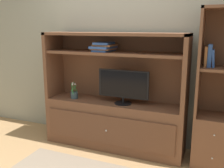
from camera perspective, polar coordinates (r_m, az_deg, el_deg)
The scene contains 8 objects.
ground_plane at distance 3.35m, azimuth -2.40°, elevation -16.30°, with size 8.00×8.00×0.00m, color tan.
painted_rear_wall at distance 3.63m, azimuth 2.46°, elevation 9.13°, with size 6.00×0.10×2.80m, color gray.
media_console at distance 3.49m, azimuth 0.36°, elevation -6.18°, with size 1.89×0.48×1.55m.
tv_monitor at distance 3.29m, azimuth 2.50°, elevation -0.38°, with size 0.67×0.23×0.44m.
potted_plant at distance 3.62m, azimuth -8.37°, elevation -2.34°, with size 0.11×0.11×0.24m.
magazine_stack at distance 3.36m, azimuth -1.79°, elevation 8.23°, with size 0.28×0.34×0.12m.
bookshelf_tall at distance 3.23m, azimuth 22.02°, elevation -6.80°, with size 0.47×0.43×1.83m.
upright_book_row at distance 3.07m, azimuth 20.79°, elevation 5.71°, with size 0.11×0.13×0.25m.
Camera 1 is at (1.25, -2.65, 1.62)m, focal length 41.26 mm.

